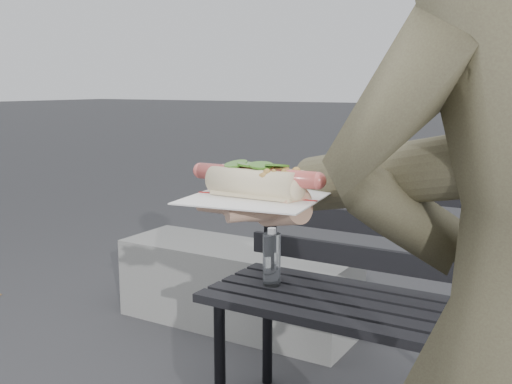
# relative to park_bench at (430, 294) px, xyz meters

# --- Properties ---
(park_bench) EXTENTS (1.50, 0.44, 0.88)m
(park_bench) POSITION_rel_park_bench_xyz_m (0.00, 0.00, 0.00)
(park_bench) COLOR black
(park_bench) RESTS_ON ground
(concrete_block) EXTENTS (1.20, 0.40, 0.40)m
(concrete_block) POSITION_rel_park_bench_xyz_m (-1.08, 0.55, -0.32)
(concrete_block) COLOR slate
(concrete_block) RESTS_ON ground
(held_hotdog) EXTENTS (0.63, 0.30, 0.20)m
(held_hotdog) POSITION_rel_park_bench_xyz_m (0.20, -1.05, 0.54)
(held_hotdog) COLOR #4C4332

